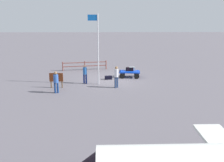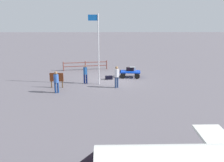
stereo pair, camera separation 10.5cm
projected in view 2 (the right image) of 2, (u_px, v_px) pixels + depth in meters
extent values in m
plane|color=slate|center=(113.00, 79.00, 22.42)|extent=(120.00, 120.00, 0.00)
cube|color=#0C38C5|center=(130.00, 72.00, 22.94)|extent=(1.99, 1.20, 0.10)
cube|color=#0C38C5|center=(120.00, 72.00, 23.02)|extent=(0.17, 0.98, 0.10)
cylinder|color=black|center=(123.00, 76.00, 22.56)|extent=(0.49, 0.17, 0.48)
cylinder|color=black|center=(123.00, 73.00, 23.59)|extent=(0.49, 0.17, 0.48)
cylinder|color=black|center=(137.00, 76.00, 22.45)|extent=(0.49, 0.17, 0.48)
cylinder|color=black|center=(137.00, 74.00, 23.47)|extent=(0.49, 0.17, 0.48)
cube|color=black|center=(130.00, 69.00, 23.04)|extent=(0.66, 0.41, 0.32)
cube|color=black|center=(129.00, 69.00, 23.01)|extent=(0.49, 0.33, 0.31)
cube|color=gray|center=(132.00, 69.00, 23.18)|extent=(0.57, 0.41, 0.34)
cube|color=black|center=(109.00, 78.00, 22.35)|extent=(0.68, 0.43, 0.31)
cylinder|color=navy|center=(118.00, 82.00, 19.76)|extent=(0.14, 0.14, 0.90)
cylinder|color=navy|center=(116.00, 83.00, 19.64)|extent=(0.14, 0.14, 0.90)
cylinder|color=silver|center=(117.00, 73.00, 19.50)|extent=(0.44, 0.44, 0.63)
sphere|color=#936B44|center=(117.00, 68.00, 19.39)|extent=(0.22, 0.22, 0.22)
cylinder|color=navy|center=(87.00, 79.00, 20.89)|extent=(0.14, 0.14, 0.82)
cylinder|color=navy|center=(84.00, 79.00, 20.95)|extent=(0.14, 0.14, 0.82)
cylinder|color=#2359A3|center=(85.00, 71.00, 20.74)|extent=(0.40, 0.40, 0.58)
sphere|color=tan|center=(85.00, 66.00, 20.63)|extent=(0.21, 0.21, 0.21)
cylinder|color=navy|center=(58.00, 87.00, 18.47)|extent=(0.14, 0.14, 0.81)
cylinder|color=navy|center=(55.00, 88.00, 18.39)|extent=(0.14, 0.14, 0.81)
cylinder|color=#325DAE|center=(56.00, 78.00, 18.25)|extent=(0.48, 0.48, 0.61)
sphere|color=#8B6644|center=(56.00, 73.00, 18.14)|extent=(0.24, 0.24, 0.24)
cylinder|color=silver|center=(99.00, 50.00, 20.06)|extent=(0.10, 0.10, 5.79)
cube|color=blue|center=(93.00, 18.00, 19.38)|extent=(0.74, 0.06, 0.46)
cylinder|color=#4C3319|center=(62.00, 85.00, 19.75)|extent=(0.08, 0.08, 0.52)
cylinder|color=#4C3319|center=(52.00, 84.00, 19.78)|extent=(0.08, 0.08, 0.52)
cube|color=#612B14|center=(57.00, 77.00, 19.61)|extent=(1.10, 0.11, 0.69)
cylinder|color=brown|center=(107.00, 65.00, 26.38)|extent=(0.12, 0.12, 0.95)
cylinder|color=brown|center=(85.00, 66.00, 25.99)|extent=(0.12, 0.12, 0.95)
cylinder|color=brown|center=(63.00, 66.00, 25.60)|extent=(0.12, 0.12, 0.95)
cube|color=brown|center=(85.00, 62.00, 25.90)|extent=(4.51, 0.85, 0.08)
cube|color=brown|center=(85.00, 66.00, 26.00)|extent=(4.51, 0.85, 0.08)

